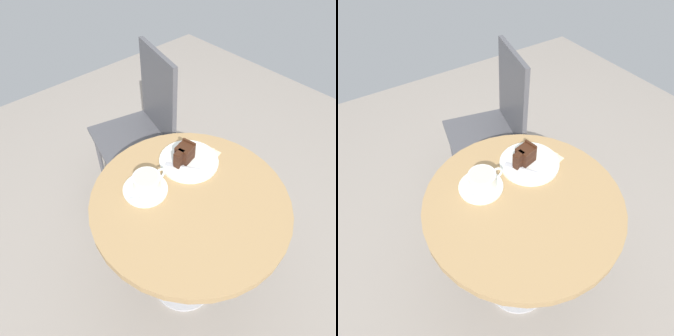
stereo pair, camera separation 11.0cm
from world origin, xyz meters
The scene contains 10 objects.
ground_plane centered at (0.00, 0.00, -0.01)m, with size 4.40×4.40×0.01m, color gray.
cafe_table centered at (0.00, 0.00, 0.58)m, with size 0.71×0.71×0.70m.
saucer centered at (-0.10, 0.13, 0.70)m, with size 0.16×0.16×0.01m.
coffee_cup centered at (-0.09, 0.13, 0.74)m, with size 0.14×0.10×0.06m.
teaspoon centered at (-0.14, 0.11, 0.71)m, with size 0.08×0.07×0.00m.
cake_plate centered at (0.12, 0.13, 0.71)m, with size 0.23×0.23×0.01m.
cake_slice centered at (0.11, 0.14, 0.75)m, with size 0.10×0.07×0.07m.
fork centered at (0.06, 0.13, 0.71)m, with size 0.09×0.12×0.00m.
napkin centered at (0.18, 0.13, 0.70)m, with size 0.16×0.17×0.00m.
cafe_chair centered at (0.28, 0.62, 0.54)m, with size 0.46×0.46×0.91m.
Camera 1 is at (-0.49, -0.44, 1.54)m, focal length 32.00 mm.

